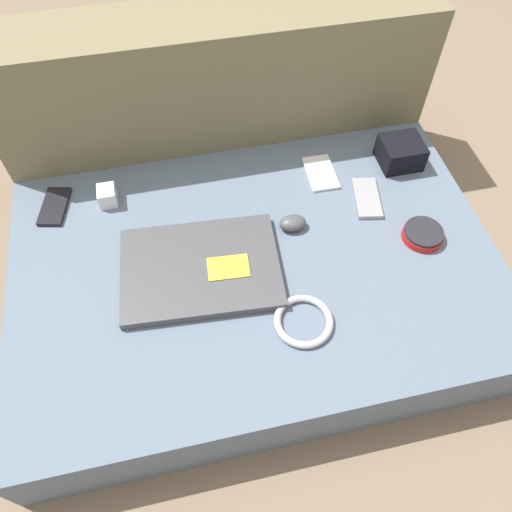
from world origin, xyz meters
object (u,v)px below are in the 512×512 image
at_px(phone_silver, 321,173).
at_px(phone_small, 55,206).
at_px(phone_black, 367,198).
at_px(charger_brick, 107,196).
at_px(laptop, 201,269).
at_px(camera_pouch, 401,152).
at_px(speaker_puck, 423,234).
at_px(computer_mouse, 293,223).

bearing_deg(phone_silver, phone_small, 178.74).
bearing_deg(phone_black, phone_silver, 139.10).
relative_size(phone_silver, charger_brick, 2.41).
bearing_deg(laptop, phone_silver, 38.18).
relative_size(laptop, camera_pouch, 3.53).
xyz_separation_m(phone_small, charger_brick, (0.13, -0.01, 0.02)).
relative_size(laptop, charger_brick, 7.24).
distance_m(speaker_puck, phone_small, 0.88).
height_order(computer_mouse, phone_small, computer_mouse).
height_order(speaker_puck, phone_small, speaker_puck).
bearing_deg(phone_black, phone_small, -179.60).
bearing_deg(speaker_puck, computer_mouse, 161.81).
bearing_deg(camera_pouch, computer_mouse, -154.89).
bearing_deg(camera_pouch, phone_small, 178.03).
distance_m(laptop, speaker_puck, 0.51).
height_order(phone_black, camera_pouch, camera_pouch).
height_order(phone_small, camera_pouch, camera_pouch).
bearing_deg(phone_black, laptop, -153.11).
bearing_deg(phone_small, laptop, -26.67).
xyz_separation_m(speaker_puck, charger_brick, (-0.70, 0.27, 0.01)).
bearing_deg(charger_brick, speaker_puck, -20.82).
distance_m(computer_mouse, phone_black, 0.21).
distance_m(phone_small, charger_brick, 0.13).
bearing_deg(speaker_puck, charger_brick, 159.18).
xyz_separation_m(phone_silver, phone_small, (-0.66, 0.03, 0.00)).
xyz_separation_m(speaker_puck, phone_black, (-0.08, 0.14, -0.01)).
xyz_separation_m(phone_silver, phone_black, (0.09, -0.11, 0.00)).
height_order(laptop, computer_mouse, computer_mouse).
distance_m(camera_pouch, charger_brick, 0.74).
xyz_separation_m(laptop, phone_silver, (0.34, 0.23, -0.01)).
relative_size(speaker_puck, phone_black, 0.69).
bearing_deg(camera_pouch, charger_brick, 178.36).
distance_m(phone_silver, phone_black, 0.14).
xyz_separation_m(laptop, camera_pouch, (0.55, 0.23, 0.02)).
distance_m(laptop, phone_small, 0.41).
xyz_separation_m(computer_mouse, phone_small, (-0.55, 0.18, -0.01)).
relative_size(laptop, speaker_puck, 3.91).
xyz_separation_m(speaker_puck, camera_pouch, (0.04, 0.25, 0.02)).
bearing_deg(computer_mouse, phone_silver, 54.31).
relative_size(phone_silver, camera_pouch, 1.17).
bearing_deg(charger_brick, phone_black, -11.75).
height_order(phone_silver, charger_brick, charger_brick).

